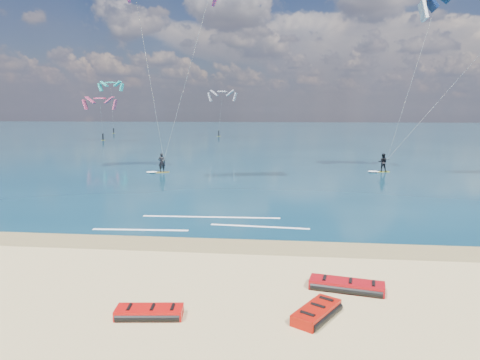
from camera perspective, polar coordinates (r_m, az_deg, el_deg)
name	(u,v)px	position (r m, az deg, el deg)	size (l,w,h in m)	color
ground	(253,158)	(56.77, 1.74, 2.94)	(320.00, 320.00, 0.00)	tan
wet_sand_strip	(195,244)	(20.70, -6.01, -8.51)	(320.00, 2.40, 0.01)	brown
sea	(270,133)	(120.50, 4.02, 6.33)	(320.00, 200.00, 0.04)	#0B2C3F
packed_kite_left	(150,317)	(14.17, -11.97, -17.44)	(2.24, 1.02, 0.37)	red
packed_kite_mid	(346,290)	(16.15, 14.00, -14.05)	(2.80, 1.12, 0.41)	#A30B11
packed_kite_right	(316,318)	(14.05, 10.15, -17.62)	(2.13, 1.13, 0.41)	#A91107
kitesurfer_main	(166,71)	(40.36, -9.80, 14.11)	(9.95, 8.55, 18.86)	gold
kitesurfer_far	(428,75)	(44.29, 23.83, 12.64)	(13.63, 6.51, 18.39)	yellow
shoreline_foam	(206,223)	(24.23, -4.50, -5.73)	(11.55, 3.63, 0.01)	white
distant_kites	(145,113)	(102.63, -12.61, 8.69)	(36.27, 27.90, 13.21)	#2BBCAC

